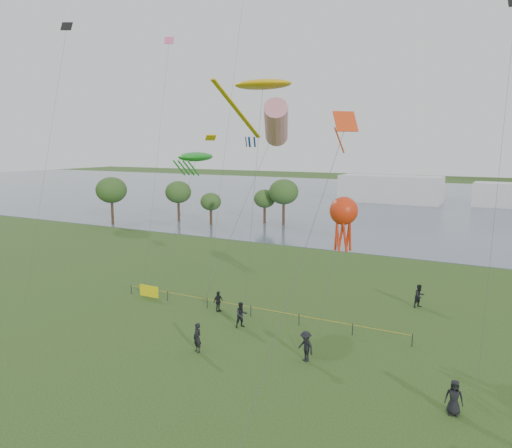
% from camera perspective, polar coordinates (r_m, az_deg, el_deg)
% --- Properties ---
extents(ground_plane, '(400.00, 400.00, 0.00)m').
position_cam_1_polar(ground_plane, '(26.30, -11.21, -20.70)').
color(ground_plane, '#213C13').
extents(lake, '(400.00, 120.00, 0.08)m').
position_cam_1_polar(lake, '(119.00, 21.21, 2.25)').
color(lake, slate).
rests_on(lake, ground_plane).
extents(pavilion_left, '(22.00, 8.00, 6.00)m').
position_cam_1_polar(pavilion_left, '(115.95, 15.08, 3.87)').
color(pavilion_left, silver).
rests_on(pavilion_left, ground_plane).
extents(trees, '(29.68, 17.48, 7.74)m').
position_cam_1_polar(trees, '(81.84, -6.48, 3.51)').
color(trees, '#372619').
rests_on(trees, ground_plane).
extents(fence, '(24.07, 0.07, 1.05)m').
position_cam_1_polar(fence, '(41.69, -8.04, -8.33)').
color(fence, black).
rests_on(fence, ground_plane).
extents(spectator_a, '(1.09, 1.13, 1.84)m').
position_cam_1_polar(spectator_a, '(36.25, -1.67, -10.34)').
color(spectator_a, black).
rests_on(spectator_a, ground_plane).
extents(spectator_b, '(1.41, 1.18, 1.89)m').
position_cam_1_polar(spectator_b, '(31.09, 5.70, -13.73)').
color(spectator_b, black).
rests_on(spectator_b, ground_plane).
extents(spectator_c, '(0.59, 1.02, 1.63)m').
position_cam_1_polar(spectator_c, '(39.62, -4.35, -8.81)').
color(spectator_c, black).
rests_on(spectator_c, ground_plane).
extents(spectator_d, '(0.92, 0.65, 1.75)m').
position_cam_1_polar(spectator_d, '(27.29, 21.69, -17.94)').
color(spectator_d, black).
rests_on(spectator_d, ground_plane).
extents(spectator_f, '(0.81, 0.69, 1.89)m').
position_cam_1_polar(spectator_f, '(32.40, -6.73, -12.78)').
color(spectator_f, black).
rests_on(spectator_f, ground_plane).
extents(spectator_g, '(1.11, 1.15, 1.87)m').
position_cam_1_polar(spectator_g, '(42.53, 18.17, -7.82)').
color(spectator_g, black).
rests_on(spectator_g, ground_plane).
extents(kite_stingray, '(5.17, 10.09, 18.37)m').
position_cam_1_polar(kite_stingray, '(43.50, 0.70, 15.58)').
color(kite_stingray, '#3F3F42').
extents(kite_windsock, '(5.60, 8.59, 16.77)m').
position_cam_1_polar(kite_windsock, '(43.09, 2.31, 11.47)').
color(kite_windsock, '#3F3F42').
extents(kite_creature, '(2.51, 9.73, 12.24)m').
position_cam_1_polar(kite_creature, '(48.36, -6.93, 7.61)').
color(kite_creature, '#3F3F42').
extents(kite_octopus, '(2.03, 4.31, 9.32)m').
position_cam_1_polar(kite_octopus, '(36.05, 9.99, 1.35)').
color(kite_octopus, '#3F3F42').
extents(kite_delta, '(1.34, 13.57, 14.74)m').
position_cam_1_polar(kite_delta, '(26.54, 9.57, 9.59)').
color(kite_delta, '#3F3F42').
extents(small_kites, '(39.37, 12.25, 15.14)m').
position_cam_1_polar(small_kites, '(40.21, 2.54, 23.81)').
color(small_kites, '#E5598C').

